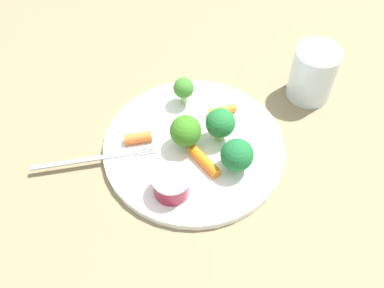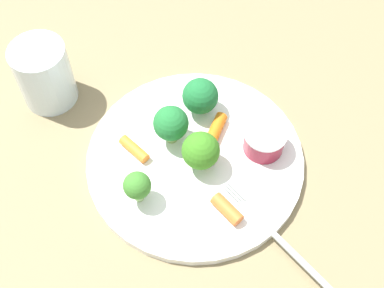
{
  "view_description": "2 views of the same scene",
  "coord_description": "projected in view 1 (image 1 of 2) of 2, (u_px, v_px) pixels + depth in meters",
  "views": [
    {
      "loc": [
        0.39,
        -0.01,
        0.52
      ],
      "look_at": [
        0.0,
        -0.0,
        0.02
      ],
      "focal_mm": 41.26,
      "sensor_mm": 36.0,
      "label": 1
    },
    {
      "loc": [
        -0.17,
        -0.27,
        0.55
      ],
      "look_at": [
        0.0,
        0.01,
        0.02
      ],
      "focal_mm": 48.04,
      "sensor_mm": 36.0,
      "label": 2
    }
  ],
  "objects": [
    {
      "name": "fork",
      "position": [
        97.0,
        158.0,
        0.63
      ],
      "size": [
        0.04,
        0.18,
        0.0
      ],
      "color": "#ABB4B1",
      "rests_on": "plate"
    },
    {
      "name": "ground_plane",
      "position": [
        194.0,
        149.0,
        0.65
      ],
      "size": [
        2.4,
        2.4,
        0.0
      ],
      "primitive_type": "plane",
      "color": "#847551"
    },
    {
      "name": "carrot_stick_1",
      "position": [
        138.0,
        138.0,
        0.64
      ],
      "size": [
        0.02,
        0.04,
        0.02
      ],
      "primitive_type": "cylinder",
      "rotation": [
        1.57,
        0.0,
        3.31
      ],
      "color": "orange",
      "rests_on": "plate"
    },
    {
      "name": "broccoli_floret_2",
      "position": [
        184.0,
        89.0,
        0.67
      ],
      "size": [
        0.03,
        0.03,
        0.05
      ],
      "color": "#98C174",
      "rests_on": "plate"
    },
    {
      "name": "sauce_cup",
      "position": [
        172.0,
        184.0,
        0.58
      ],
      "size": [
        0.05,
        0.05,
        0.03
      ],
      "color": "maroon",
      "rests_on": "plate"
    },
    {
      "name": "broccoli_floret_1",
      "position": [
        186.0,
        130.0,
        0.62
      ],
      "size": [
        0.05,
        0.05,
        0.05
      ],
      "color": "#7EB160",
      "rests_on": "plate"
    },
    {
      "name": "broccoli_floret_3",
      "position": [
        237.0,
        155.0,
        0.6
      ],
      "size": [
        0.05,
        0.05,
        0.05
      ],
      "color": "#89C06B",
      "rests_on": "plate"
    },
    {
      "name": "broccoli_floret_0",
      "position": [
        220.0,
        123.0,
        0.63
      ],
      "size": [
        0.04,
        0.04,
        0.06
      ],
      "color": "#88AB5D",
      "rests_on": "plate"
    },
    {
      "name": "plate",
      "position": [
        194.0,
        147.0,
        0.65
      ],
      "size": [
        0.27,
        0.27,
        0.01
      ],
      "primitive_type": "cylinder",
      "color": "white",
      "rests_on": "ground_plane"
    },
    {
      "name": "carrot_stick_0",
      "position": [
        222.0,
        110.0,
        0.68
      ],
      "size": [
        0.02,
        0.04,
        0.01
      ],
      "primitive_type": "cylinder",
      "rotation": [
        1.57,
        0.0,
        3.39
      ],
      "color": "orange",
      "rests_on": "plate"
    },
    {
      "name": "drinking_glass",
      "position": [
        313.0,
        74.0,
        0.69
      ],
      "size": [
        0.07,
        0.07,
        0.09
      ],
      "primitive_type": "cylinder",
      "color": "silver",
      "rests_on": "ground_plane"
    },
    {
      "name": "carrot_stick_2",
      "position": [
        204.0,
        161.0,
        0.62
      ],
      "size": [
        0.05,
        0.05,
        0.02
      ],
      "primitive_type": "cylinder",
      "rotation": [
        1.57,
        0.0,
        5.35
      ],
      "color": "orange",
      "rests_on": "plate"
    }
  ]
}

